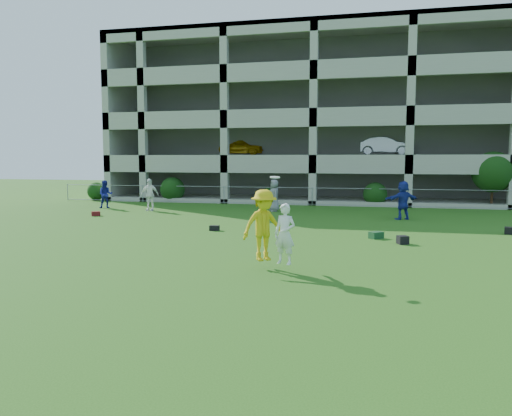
% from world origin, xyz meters
% --- Properties ---
extents(ground, '(100.00, 100.00, 0.00)m').
position_xyz_m(ground, '(0.00, 0.00, 0.00)').
color(ground, '#235114').
rests_on(ground, ground).
extents(bystander_a, '(1.04, 0.95, 1.72)m').
position_xyz_m(bystander_a, '(-12.20, 14.33, 0.86)').
color(bystander_a, navy).
rests_on(bystander_a, ground).
extents(bystander_b, '(1.12, 0.50, 1.89)m').
position_xyz_m(bystander_b, '(-8.93, 13.63, 0.94)').
color(bystander_b, white).
rests_on(bystander_b, ground).
extents(bystander_c, '(0.92, 1.07, 1.85)m').
position_xyz_m(bystander_c, '(-1.71, 14.96, 0.92)').
color(bystander_c, gray).
rests_on(bystander_c, ground).
extents(bystander_d, '(1.84, 1.44, 1.95)m').
position_xyz_m(bystander_d, '(5.35, 12.69, 0.98)').
color(bystander_d, '#212F9A').
rests_on(bystander_d, ground).
extents(bag_black_b, '(0.41, 0.27, 0.22)m').
position_xyz_m(bag_black_b, '(-2.68, 6.76, 0.11)').
color(bag_black_b, black).
rests_on(bag_black_b, ground).
extents(bag_green_c, '(0.61, 0.59, 0.26)m').
position_xyz_m(bag_green_c, '(4.04, 6.19, 0.13)').
color(bag_green_c, '#143922').
rests_on(bag_green_c, ground).
extents(crate_d, '(0.46, 0.46, 0.30)m').
position_xyz_m(crate_d, '(4.96, 5.13, 0.15)').
color(crate_d, black).
rests_on(crate_d, ground).
extents(bag_red_f, '(0.53, 0.48, 0.24)m').
position_xyz_m(bag_red_f, '(-10.57, 10.49, 0.12)').
color(bag_red_f, '#54110E').
rests_on(bag_red_f, ground).
extents(frisbee_contest, '(1.75, 1.46, 2.37)m').
position_xyz_m(frisbee_contest, '(1.07, -0.04, 1.20)').
color(frisbee_contest, gold).
rests_on(frisbee_contest, ground).
extents(parking_garage, '(30.00, 14.00, 12.00)m').
position_xyz_m(parking_garage, '(-0.00, 27.70, 6.01)').
color(parking_garage, '#9E998C').
rests_on(parking_garage, ground).
extents(fence, '(36.06, 0.06, 1.20)m').
position_xyz_m(fence, '(0.00, 19.00, 0.61)').
color(fence, gray).
rests_on(fence, ground).
extents(shrub_row, '(34.38, 2.52, 3.50)m').
position_xyz_m(shrub_row, '(4.59, 19.70, 1.51)').
color(shrub_row, '#163D11').
rests_on(shrub_row, ground).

